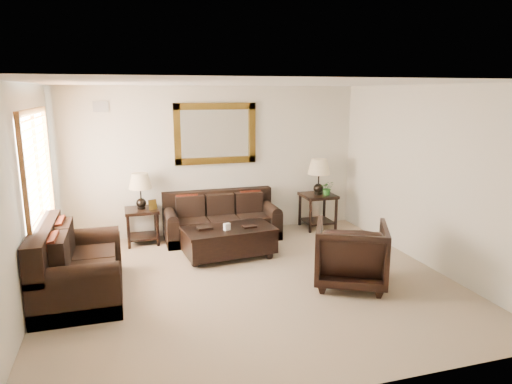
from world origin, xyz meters
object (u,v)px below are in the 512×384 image
object	(u,v)px
sofa	(221,221)
coffee_table	(229,239)
end_table_right	(318,183)
armchair	(351,251)
end_table_left	(141,198)
loveseat	(75,270)

from	to	relation	value
sofa	coffee_table	size ratio (longest dim) A/B	1.36
end_table_right	armchair	size ratio (longest dim) A/B	1.41
armchair	end_table_left	bearing A→B (deg)	-17.78
loveseat	end_table_right	size ratio (longest dim) A/B	1.27
end_table_left	end_table_right	size ratio (longest dim) A/B	0.92
end_table_right	armchair	bearing A→B (deg)	-104.50
end_table_left	end_table_right	world-z (taller)	end_table_right
end_table_left	armchair	world-z (taller)	end_table_left
armchair	end_table_right	bearing A→B (deg)	-77.63
end_table_right	coffee_table	world-z (taller)	end_table_right
loveseat	end_table_left	xyz separation A→B (m)	(0.95, 1.93, 0.45)
sofa	loveseat	bearing A→B (deg)	-141.43
end_table_left	armchair	distance (m)	3.72
armchair	coffee_table	bearing A→B (deg)	-21.16
sofa	loveseat	size ratio (longest dim) A/B	1.18
sofa	end_table_right	world-z (taller)	end_table_right
sofa	end_table_left	bearing A→B (deg)	176.76
end_table_right	coffee_table	xyz separation A→B (m)	(-2.02, -1.08, -0.58)
end_table_left	sofa	bearing A→B (deg)	-3.24
loveseat	armchair	size ratio (longest dim) A/B	1.79
sofa	end_table_left	distance (m)	1.48
sofa	end_table_left	world-z (taller)	end_table_left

